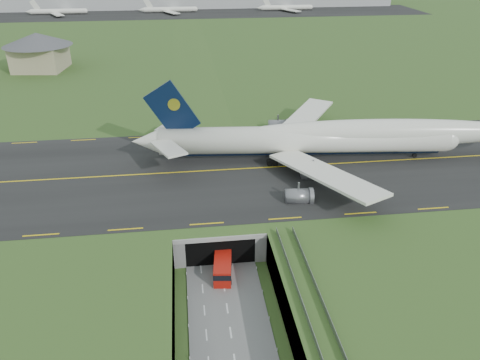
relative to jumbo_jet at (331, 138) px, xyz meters
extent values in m
plane|color=#335421|center=(-27.37, -35.80, -11.13)|extent=(900.00, 900.00, 0.00)
cube|color=gray|center=(-27.37, -35.80, -8.13)|extent=(800.00, 800.00, 6.00)
cube|color=slate|center=(-27.37, -43.30, -11.03)|extent=(12.00, 75.00, 0.20)
cube|color=black|center=(-27.37, -2.80, -5.04)|extent=(800.00, 44.00, 0.18)
cube|color=gray|center=(-27.37, -16.80, -5.63)|extent=(16.00, 22.00, 1.00)
cube|color=gray|center=(-34.37, -16.80, -8.13)|extent=(2.00, 22.00, 6.00)
cube|color=gray|center=(-20.37, -16.80, -8.13)|extent=(2.00, 22.00, 6.00)
cube|color=black|center=(-27.37, -21.80, -8.63)|extent=(12.00, 12.00, 5.00)
cube|color=#A8A8A3|center=(-27.37, -27.85, -5.53)|extent=(17.00, 0.50, 0.80)
cube|color=#A8A8A3|center=(-16.37, -54.30, -5.33)|extent=(3.00, 53.00, 0.50)
cube|color=gray|center=(-17.77, -54.30, -4.58)|extent=(0.06, 53.00, 1.00)
cube|color=gray|center=(-14.97, -54.30, -4.58)|extent=(0.06, 53.00, 1.00)
cylinder|color=#A8A8A3|center=(-16.37, -51.80, -8.33)|extent=(0.90, 0.90, 5.60)
cylinder|color=#A8A8A3|center=(-16.37, -39.80, -8.33)|extent=(0.90, 0.90, 5.60)
cylinder|color=white|center=(-6.11, 0.58, -0.25)|extent=(64.24, 12.02, 6.02)
sphere|color=white|center=(25.73, -2.44, -0.25)|extent=(6.43, 6.43, 5.90)
cone|color=white|center=(-40.75, 3.86, -0.25)|extent=(7.09, 6.31, 5.72)
ellipsoid|color=white|center=(11.09, -1.05, 1.11)|extent=(65.35, 11.65, 6.32)
ellipsoid|color=black|center=(24.80, -2.35, 0.50)|extent=(4.44, 3.02, 2.11)
cylinder|color=black|center=(-6.11, 0.58, -2.60)|extent=(60.73, 8.25, 2.53)
cube|color=white|center=(-2.81, 15.38, -1.19)|extent=(21.70, 26.79, 2.53)
cube|color=white|center=(-34.47, 10.35, 1.16)|extent=(9.23, 10.97, 0.96)
cube|color=white|center=(-5.65, -14.58, -1.19)|extent=(17.72, 28.37, 2.53)
cube|color=white|center=(-35.80, -3.70, 1.16)|extent=(7.89, 11.19, 0.96)
cube|color=black|center=(-34.67, 3.28, 6.81)|extent=(11.96, 1.69, 13.31)
cylinder|color=gold|center=(-34.20, 3.24, 8.22)|extent=(2.68, 0.90, 2.63)
cylinder|color=slate|center=(-4.58, 9.41, -4.10)|extent=(5.16, 3.55, 3.10)
cylinder|color=slate|center=(-8.08, 19.66, -4.10)|extent=(5.16, 3.55, 3.10)
cylinder|color=slate|center=(-6.27, -8.38, -4.10)|extent=(5.16, 3.55, 3.10)
cylinder|color=slate|center=(-11.62, -17.80, -4.10)|extent=(5.16, 3.55, 3.10)
cylinder|color=black|center=(19.37, -1.83, -4.43)|extent=(1.07, 0.57, 1.03)
cube|color=black|center=(-10.32, 0.98, -4.29)|extent=(6.24, 7.09, 1.32)
cube|color=#AA140B|center=(-27.24, -30.43, -9.41)|extent=(3.75, 7.91, 3.05)
cube|color=black|center=(-27.24, -30.43, -8.80)|extent=(3.82, 8.01, 1.02)
cube|color=black|center=(-27.24, -30.43, -10.68)|extent=(3.48, 7.38, 0.51)
cylinder|color=black|center=(-28.86, -32.79, -10.57)|extent=(0.46, 0.95, 0.91)
cylinder|color=black|center=(-28.24, -27.75, -10.57)|extent=(0.46, 0.95, 0.91)
cylinder|color=black|center=(-26.23, -33.11, -10.57)|extent=(0.46, 0.95, 0.91)
cylinder|color=black|center=(-25.62, -28.07, -10.57)|extent=(0.46, 0.95, 0.91)
cube|color=tan|center=(-84.81, 92.40, -0.58)|extent=(19.06, 19.06, 9.10)
cone|color=#4C4C51|center=(-84.81, 92.40, 6.24)|extent=(27.95, 27.95, 4.55)
cube|color=black|center=(-27.37, 234.20, -4.99)|extent=(320.00, 50.00, 0.08)
cylinder|color=white|center=(-109.46, 239.20, -2.95)|extent=(34.00, 3.20, 3.20)
cylinder|color=white|center=(-37.58, 239.20, -2.95)|extent=(34.00, 3.20, 3.20)
cylinder|color=white|center=(41.79, 239.20, -2.95)|extent=(34.00, 3.20, 3.20)
camera|label=1|loc=(-32.24, -93.13, 39.60)|focal=35.00mm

